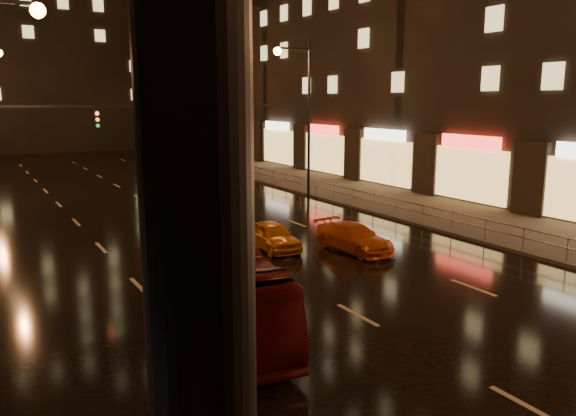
{
  "coord_description": "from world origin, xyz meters",
  "views": [
    {
      "loc": [
        -9.91,
        -8.82,
        6.44
      ],
      "look_at": [
        0.27,
        8.67,
        2.5
      ],
      "focal_mm": 35.0,
      "sensor_mm": 36.0,
      "label": 1
    }
  ],
  "objects_px": {
    "bus_curb": "(198,155)",
    "bus_red": "(205,278)",
    "taxi_far": "(354,238)",
    "taxi_near": "(272,236)"
  },
  "relations": [
    {
      "from": "bus_curb",
      "to": "bus_red",
      "type": "bearing_deg",
      "value": -117.68
    },
    {
      "from": "bus_red",
      "to": "taxi_far",
      "type": "height_order",
      "value": "bus_red"
    },
    {
      "from": "bus_curb",
      "to": "taxi_near",
      "type": "bearing_deg",
      "value": -111.57
    },
    {
      "from": "bus_curb",
      "to": "taxi_far",
      "type": "xyz_separation_m",
      "value": [
        -4.38,
        -29.48,
        -0.81
      ]
    },
    {
      "from": "taxi_near",
      "to": "taxi_far",
      "type": "bearing_deg",
      "value": -31.58
    },
    {
      "from": "bus_red",
      "to": "taxi_near",
      "type": "height_order",
      "value": "bus_red"
    },
    {
      "from": "taxi_far",
      "to": "taxi_near",
      "type": "bearing_deg",
      "value": 140.58
    },
    {
      "from": "taxi_near",
      "to": "bus_curb",
      "type": "bearing_deg",
      "value": 78.05
    },
    {
      "from": "bus_curb",
      "to": "taxi_far",
      "type": "distance_m",
      "value": 29.82
    },
    {
      "from": "bus_red",
      "to": "taxi_near",
      "type": "relative_size",
      "value": 2.69
    }
  ]
}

